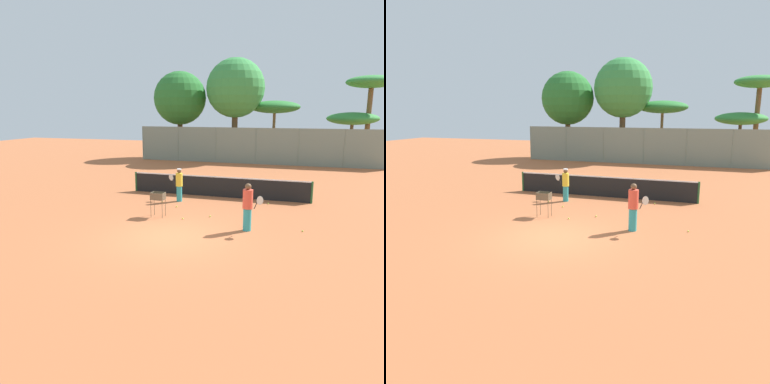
% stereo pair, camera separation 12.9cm
% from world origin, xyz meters
% --- Properties ---
extents(ground_plane, '(80.00, 80.00, 0.00)m').
position_xyz_m(ground_plane, '(0.00, 0.00, 0.00)').
color(ground_plane, '#B26038').
extents(tennis_net, '(9.42, 0.10, 1.07)m').
position_xyz_m(tennis_net, '(0.00, 6.72, 0.56)').
color(tennis_net, '#26592D').
rests_on(tennis_net, ground_plane).
extents(back_fence, '(20.70, 0.08, 3.00)m').
position_xyz_m(back_fence, '(-0.00, 19.59, 1.50)').
color(back_fence, gray).
rests_on(back_fence, ground_plane).
extents(tree_0, '(4.17, 4.17, 7.31)m').
position_xyz_m(tree_0, '(8.92, 24.32, 6.58)').
color(tree_0, brown).
rests_on(tree_0, ground_plane).
extents(tree_1, '(5.11, 5.11, 8.87)m').
position_xyz_m(tree_1, '(-2.22, 21.52, 6.28)').
color(tree_1, brown).
rests_on(tree_1, ground_plane).
extents(tree_2, '(4.40, 4.40, 4.25)m').
position_xyz_m(tree_2, '(7.69, 24.59, 3.68)').
color(tree_2, brown).
rests_on(tree_2, ground_plane).
extents(tree_3, '(4.87, 4.87, 7.95)m').
position_xyz_m(tree_3, '(-7.55, 21.98, 5.49)').
color(tree_3, brown).
rests_on(tree_3, ground_plane).
extents(tree_4, '(4.49, 4.49, 5.27)m').
position_xyz_m(tree_4, '(1.03, 23.29, 4.68)').
color(tree_4, brown).
rests_on(tree_4, ground_plane).
extents(tree_5, '(5.08, 5.08, 9.07)m').
position_xyz_m(tree_5, '(-2.90, 24.99, 6.52)').
color(tree_5, brown).
rests_on(tree_5, ground_plane).
extents(player_white_outfit, '(0.84, 0.57, 1.79)m').
position_xyz_m(player_white_outfit, '(2.43, 1.59, 0.92)').
color(player_white_outfit, teal).
rests_on(player_white_outfit, ground_plane).
extents(player_red_cap, '(0.85, 0.43, 1.62)m').
position_xyz_m(player_red_cap, '(-1.56, 5.17, 0.84)').
color(player_red_cap, teal).
rests_on(player_red_cap, ground_plane).
extents(ball_cart, '(0.56, 0.41, 1.05)m').
position_xyz_m(ball_cart, '(-1.45, 2.30, 0.81)').
color(ball_cart, brown).
rests_on(ball_cart, ground_plane).
extents(tennis_ball_0, '(0.07, 0.07, 0.07)m').
position_xyz_m(tennis_ball_0, '(-2.27, 4.68, 0.03)').
color(tennis_ball_0, '#D1E54C').
rests_on(tennis_ball_0, ground_plane).
extents(tennis_ball_1, '(0.07, 0.07, 0.07)m').
position_xyz_m(tennis_ball_1, '(-1.27, 4.01, 0.03)').
color(tennis_ball_1, '#D1E54C').
rests_on(tennis_ball_1, ground_plane).
extents(tennis_ball_2, '(0.07, 0.07, 0.07)m').
position_xyz_m(tennis_ball_2, '(-0.34, 2.25, 0.03)').
color(tennis_ball_2, '#D1E54C').
rests_on(tennis_ball_2, ground_plane).
extents(tennis_ball_3, '(0.07, 0.07, 0.07)m').
position_xyz_m(tennis_ball_3, '(0.64, 2.93, 0.03)').
color(tennis_ball_3, '#D1E54C').
rests_on(tennis_ball_3, ground_plane).
extents(tennis_ball_4, '(0.07, 0.07, 0.07)m').
position_xyz_m(tennis_ball_4, '(2.70, 5.90, 0.03)').
color(tennis_ball_4, '#D1E54C').
rests_on(tennis_ball_4, ground_plane).
extents(tennis_ball_5, '(0.07, 0.07, 0.07)m').
position_xyz_m(tennis_ball_5, '(4.41, 2.08, 0.03)').
color(tennis_ball_5, '#D1E54C').
rests_on(tennis_ball_5, ground_plane).
extents(parked_car, '(4.20, 1.70, 1.60)m').
position_xyz_m(parked_car, '(0.64, 24.20, 0.66)').
color(parked_car, white).
rests_on(parked_car, ground_plane).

